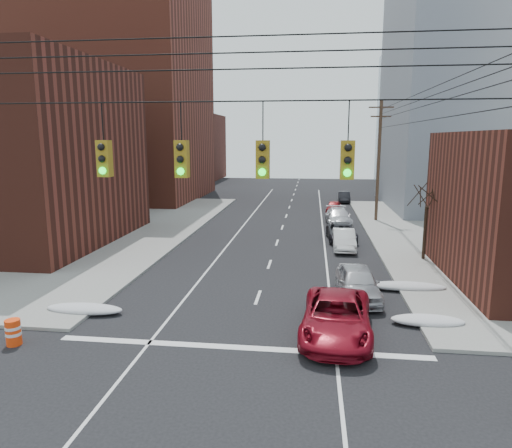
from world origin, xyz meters
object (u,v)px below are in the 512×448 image
(parked_car_c, at_px, (341,233))
(lot_car_a, at_px, (67,234))
(parked_car_e, at_px, (334,207))
(lot_car_c, at_px, (33,239))
(parked_car_a, at_px, (358,283))
(parked_car_f, at_px, (344,197))
(parked_car_b, at_px, (344,240))
(parked_car_d, at_px, (338,217))
(construction_barrel, at_px, (13,332))
(lot_car_b, at_px, (120,216))
(red_pickup, at_px, (336,317))
(lot_car_d, at_px, (71,220))

(parked_car_c, height_order, lot_car_a, lot_car_a)
(parked_car_e, bearing_deg, lot_car_c, -130.43)
(parked_car_a, relative_size, parked_car_f, 1.20)
(lot_car_a, bearing_deg, parked_car_a, -101.77)
(parked_car_b, relative_size, parked_car_e, 1.16)
(lot_car_a, height_order, lot_car_c, lot_car_c)
(parked_car_d, relative_size, construction_barrel, 5.23)
(parked_car_e, height_order, lot_car_c, lot_car_c)
(parked_car_e, distance_m, lot_car_b, 21.49)
(lot_car_a, relative_size, lot_car_b, 0.85)
(parked_car_d, height_order, lot_car_c, lot_car_c)
(parked_car_a, bearing_deg, red_pickup, -108.93)
(red_pickup, xyz_separation_m, parked_car_b, (1.23, 14.51, -0.10))
(lot_car_d, distance_m, construction_barrel, 23.12)
(red_pickup, bearing_deg, lot_car_b, 134.24)
(parked_car_d, distance_m, lot_car_a, 22.51)
(parked_car_b, bearing_deg, lot_car_c, -171.06)
(parked_car_a, bearing_deg, lot_car_a, 152.11)
(parked_car_a, distance_m, lot_car_c, 22.24)
(red_pickup, relative_size, parked_car_b, 1.36)
(lot_car_a, bearing_deg, lot_car_b, 8.52)
(lot_car_c, height_order, construction_barrel, lot_car_c)
(lot_car_b, distance_m, construction_barrel, 24.60)
(lot_car_c, relative_size, lot_car_d, 1.23)
(parked_car_e, distance_m, lot_car_c, 28.79)
(lot_car_c, bearing_deg, parked_car_a, -116.79)
(lot_car_a, bearing_deg, parked_car_d, -50.68)
(lot_car_a, bearing_deg, red_pickup, -113.19)
(parked_car_c, distance_m, lot_car_d, 22.70)
(parked_car_e, bearing_deg, construction_barrel, -105.00)
(lot_car_b, distance_m, lot_car_d, 4.18)
(parked_car_f, distance_m, lot_car_d, 31.46)
(parked_car_d, xyz_separation_m, lot_car_b, (-19.53, -2.10, 0.01))
(parked_car_f, bearing_deg, parked_car_b, -92.82)
(parked_car_a, bearing_deg, parked_car_d, 86.13)
(parked_car_d, bearing_deg, construction_barrel, -120.51)
(parked_car_a, bearing_deg, parked_car_b, 86.43)
(parked_car_f, relative_size, lot_car_c, 0.78)
(construction_barrel, bearing_deg, lot_car_c, 120.29)
(lot_car_a, xyz_separation_m, lot_car_d, (-2.65, 5.36, 0.07))
(parked_car_c, relative_size, parked_car_d, 0.87)
(red_pickup, height_order, lot_car_d, red_pickup)
(parked_car_e, height_order, lot_car_a, lot_car_a)
(construction_barrel, bearing_deg, parked_car_f, 70.12)
(parked_car_b, height_order, parked_car_d, parked_car_d)
(parked_car_b, xyz_separation_m, lot_car_c, (-21.19, -3.29, 0.18))
(parked_car_f, distance_m, lot_car_b, 27.28)
(red_pickup, xyz_separation_m, parked_car_e, (1.23, 30.72, -0.18))
(parked_car_b, bearing_deg, parked_car_c, 90.12)
(parked_car_b, distance_m, parked_car_e, 16.21)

